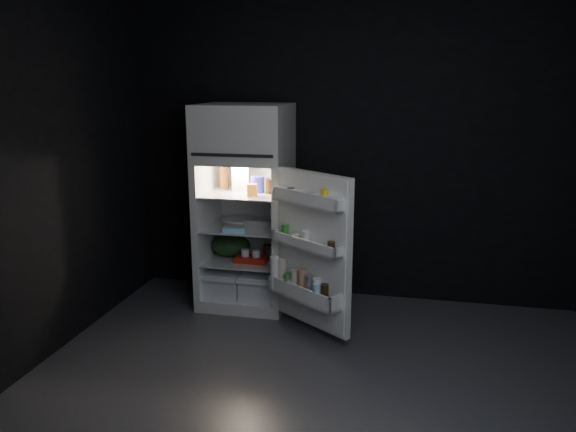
% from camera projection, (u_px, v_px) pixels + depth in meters
% --- Properties ---
extents(floor, '(4.00, 3.40, 0.00)m').
position_uv_depth(floor, '(319.00, 385.00, 3.73)').
color(floor, '#45454A').
rests_on(floor, ground).
extents(wall_back, '(4.00, 0.00, 2.70)m').
position_uv_depth(wall_back, '(352.00, 152.00, 5.03)').
color(wall_back, black).
rests_on(wall_back, ground).
extents(wall_front, '(4.00, 0.00, 2.70)m').
position_uv_depth(wall_front, '(240.00, 281.00, 1.80)').
color(wall_front, black).
rests_on(wall_front, ground).
extents(wall_left, '(0.00, 3.40, 2.70)m').
position_uv_depth(wall_left, '(33.00, 174.00, 3.83)').
color(wall_left, black).
rests_on(wall_left, ground).
extents(refrigerator, '(0.76, 0.71, 1.78)m').
position_uv_depth(refrigerator, '(246.00, 199.00, 4.94)').
color(refrigerator, white).
rests_on(refrigerator, ground).
extents(fridge_door, '(0.70, 0.57, 1.22)m').
position_uv_depth(fridge_door, '(309.00, 253.00, 4.31)').
color(fridge_door, white).
rests_on(fridge_door, ground).
extents(milk_jug, '(0.18, 0.18, 0.24)m').
position_uv_depth(milk_jug, '(240.00, 177.00, 4.95)').
color(milk_jug, white).
rests_on(milk_jug, refrigerator).
extents(mayo_jar, '(0.14, 0.14, 0.14)m').
position_uv_depth(mayo_jar, '(258.00, 184.00, 4.86)').
color(mayo_jar, '#2124B8').
rests_on(mayo_jar, refrigerator).
extents(jam_jar, '(0.12, 0.12, 0.13)m').
position_uv_depth(jam_jar, '(271.00, 186.00, 4.82)').
color(jam_jar, black).
rests_on(jam_jar, refrigerator).
extents(amber_bottle, '(0.11, 0.11, 0.22)m').
position_uv_depth(amber_bottle, '(224.00, 176.00, 5.04)').
color(amber_bottle, '#B55A1C').
rests_on(amber_bottle, refrigerator).
extents(small_carton, '(0.10, 0.08, 0.10)m').
position_uv_depth(small_carton, '(252.00, 190.00, 4.72)').
color(small_carton, orange).
rests_on(small_carton, refrigerator).
extents(egg_carton, '(0.27, 0.11, 0.07)m').
position_uv_depth(egg_carton, '(261.00, 224.00, 4.86)').
color(egg_carton, gray).
rests_on(egg_carton, refrigerator).
extents(pie, '(0.38, 0.38, 0.04)m').
position_uv_depth(pie, '(240.00, 222.00, 5.01)').
color(pie, tan).
rests_on(pie, refrigerator).
extents(flat_package, '(0.20, 0.12, 0.04)m').
position_uv_depth(flat_package, '(234.00, 230.00, 4.74)').
color(flat_package, '#9CD7F2').
rests_on(flat_package, refrigerator).
extents(wrapped_pkg, '(0.13, 0.11, 0.05)m').
position_uv_depth(wrapped_pkg, '(265.00, 220.00, 5.03)').
color(wrapped_pkg, beige).
rests_on(wrapped_pkg, refrigerator).
extents(produce_bag, '(0.44, 0.41, 0.20)m').
position_uv_depth(produce_bag, '(231.00, 245.00, 5.06)').
color(produce_bag, '#193815').
rests_on(produce_bag, refrigerator).
extents(yogurt_tray, '(0.27, 0.15, 0.05)m').
position_uv_depth(yogurt_tray, '(252.00, 259.00, 4.90)').
color(yogurt_tray, '#B6200F').
rests_on(yogurt_tray, refrigerator).
extents(small_can_red, '(0.09, 0.09, 0.09)m').
position_uv_depth(small_can_red, '(267.00, 249.00, 5.12)').
color(small_can_red, '#B6200F').
rests_on(small_can_red, refrigerator).
extents(small_can_silver, '(0.08, 0.08, 0.09)m').
position_uv_depth(small_can_silver, '(270.00, 251.00, 5.09)').
color(small_can_silver, silver).
rests_on(small_can_silver, refrigerator).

